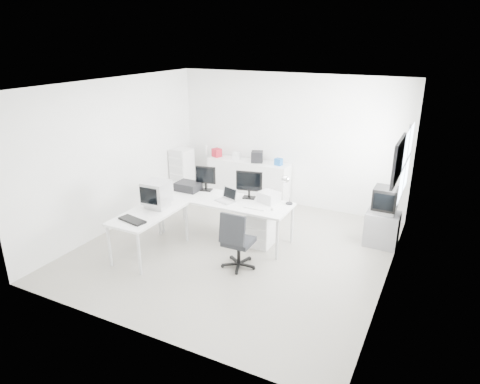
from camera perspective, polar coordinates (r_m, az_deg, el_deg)
The scene contains 30 objects.
floor at distance 7.50m, azimuth -0.69°, elevation -7.66°, with size 5.00×5.00×0.01m, color #B1AF9F.
ceiling at distance 6.67m, azimuth -0.80°, elevation 14.13°, with size 5.00×5.00×0.01m, color white.
back_wall at distance 9.17m, azimuth 6.54°, elevation 6.79°, with size 5.00×0.02×2.80m, color white.
left_wall at distance 8.37m, azimuth -16.17°, elevation 4.82°, with size 0.02×5.00×2.80m, color white.
right_wall at distance 6.27m, azimuth 19.97°, elevation -0.68°, with size 0.02×5.00×2.80m, color white.
window at distance 7.35m, azimuth 21.29°, elevation 3.79°, with size 0.02×1.20×1.10m, color white, non-canonical shape.
wall_picture at distance 6.22m, azimuth 20.37°, elevation 3.97°, with size 0.04×0.90×0.60m, color black, non-canonical shape.
main_desk at distance 7.78m, azimuth -1.94°, elevation -3.54°, with size 2.40×0.80×0.75m, color white, non-canonical shape.
side_desk at distance 7.39m, azimuth -11.90°, elevation -5.34°, with size 0.70×1.40×0.75m, color white, non-canonical shape.
drawer_pedestal at distance 7.57m, azimuth 2.93°, elevation -4.89°, with size 0.40×0.50×0.60m, color white.
inkjet_printer at distance 8.11m, azimuth -6.92°, elevation 0.76°, with size 0.44×0.34×0.16m, color black.
lcd_monitor_small at distance 8.02m, azimuth -4.59°, elevation 1.85°, with size 0.38×0.22×0.48m, color black, non-canonical shape.
lcd_monitor_large at distance 7.61m, azimuth 1.22°, elevation 0.94°, with size 0.47×0.19×0.49m, color black, non-canonical shape.
laptop at distance 7.49m, azimuth -2.01°, elevation -0.51°, with size 0.32×0.33×0.21m, color #B7B7BA, non-canonical shape.
white_keyboard at distance 7.24m, azimuth 1.98°, elevation -2.13°, with size 0.38×0.12×0.02m, color white.
white_mouse at distance 7.16m, azimuth 4.33°, elevation -2.24°, with size 0.06×0.06×0.06m, color white.
laser_printer at distance 7.48m, azimuth 3.88°, elevation -0.69°, with size 0.33×0.28×0.19m, color silver.
desk_lamp at distance 7.39m, azimuth 6.64°, elevation -0.02°, with size 0.15×0.15×0.44m, color silver, non-canonical shape.
crt_monitor at distance 7.33m, azimuth -11.05°, elevation -0.20°, with size 0.43×0.43×0.50m, color #B7B7BA, non-canonical shape.
black_keyboard at distance 6.95m, azimuth -14.16°, elevation -3.66°, with size 0.48×0.19×0.03m, color black.
office_chair at distance 6.77m, azimuth -0.17°, elevation -6.24°, with size 0.57×0.57×0.98m, color #26272B, non-canonical shape.
tv_cabinet at distance 7.94m, azimuth 18.38°, elevation -4.67°, with size 0.56×0.46×0.61m, color gray.
crt_tv at distance 7.74m, azimuth 18.80°, elevation -1.10°, with size 0.50×0.48×0.45m, color black, non-canonical shape.
sideboard at distance 9.50m, azimuth 1.14°, elevation 1.49°, with size 1.84×0.46×0.92m, color white.
clutter_box_a at distance 9.70m, azimuth -3.11°, elevation 5.26°, with size 0.19×0.16×0.19m, color #AA1827.
clutter_box_b at distance 9.47m, azimuth -0.48°, elevation 4.82°, with size 0.15×0.13×0.15m, color white.
clutter_box_c at distance 9.25m, azimuth 2.29°, elevation 4.72°, with size 0.24×0.22×0.24m, color black.
clutter_box_d at distance 9.08m, azimuth 5.16°, elevation 4.03°, with size 0.14×0.13×0.14m, color #1758A5.
clutter_bottle at distance 9.88m, azimuth -4.52°, elevation 5.61°, with size 0.07×0.07×0.22m, color white.
filing_cabinet at distance 9.82m, azimuth -7.69°, elevation 2.50°, with size 0.39×0.46×1.11m, color white.
Camera 1 is at (3.07, -5.88, 3.50)m, focal length 32.00 mm.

